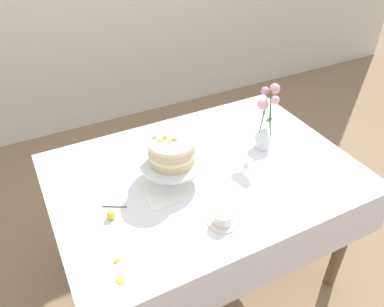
# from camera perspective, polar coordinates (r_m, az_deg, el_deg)

# --- Properties ---
(ground_plane) EXTENTS (12.00, 12.00, 0.00)m
(ground_plane) POSITION_cam_1_polar(r_m,az_deg,el_deg) (2.32, 1.47, -16.97)
(ground_plane) COLOR #8C7051
(dining_table) EXTENTS (1.40, 1.00, 0.74)m
(dining_table) POSITION_cam_1_polar(r_m,az_deg,el_deg) (1.82, 2.13, -5.27)
(dining_table) COLOR white
(dining_table) RESTS_ON ground
(linen_napkin) EXTENTS (0.33, 0.33, 0.00)m
(linen_napkin) POSITION_cam_1_polar(r_m,az_deg,el_deg) (1.74, -2.89, -3.72)
(linen_napkin) COLOR white
(linen_napkin) RESTS_ON dining_table
(cake_stand) EXTENTS (0.29, 0.29, 0.10)m
(cake_stand) POSITION_cam_1_polar(r_m,az_deg,el_deg) (1.69, -2.97, -1.60)
(cake_stand) COLOR silver
(cake_stand) RESTS_ON linen_napkin
(layer_cake) EXTENTS (0.21, 0.21, 0.12)m
(layer_cake) POSITION_cam_1_polar(r_m,az_deg,el_deg) (1.64, -3.06, 0.44)
(layer_cake) COLOR beige
(layer_cake) RESTS_ON cake_stand
(flower_vase) EXTENTS (0.12, 0.12, 0.34)m
(flower_vase) POSITION_cam_1_polar(r_m,az_deg,el_deg) (1.90, 10.90, 4.27)
(flower_vase) COLOR silver
(flower_vase) RESTS_ON dining_table
(teacup) EXTENTS (0.12, 0.12, 0.06)m
(teacup) POSITION_cam_1_polar(r_m,az_deg,el_deg) (1.53, 4.66, -9.74)
(teacup) COLOR silver
(teacup) RESTS_ON dining_table
(fallen_rose) EXTENTS (0.10, 0.10, 0.04)m
(fallen_rose) POSITION_cam_1_polar(r_m,az_deg,el_deg) (1.58, -12.03, -8.91)
(fallen_rose) COLOR #2D6028
(fallen_rose) RESTS_ON dining_table
(loose_petal_0) EXTENTS (0.04, 0.05, 0.00)m
(loose_petal_0) POSITION_cam_1_polar(r_m,az_deg,el_deg) (1.39, -10.71, -18.19)
(loose_petal_0) COLOR yellow
(loose_petal_0) RESTS_ON dining_table
(loose_petal_1) EXTENTS (0.04, 0.03, 0.01)m
(loose_petal_1) POSITION_cam_1_polar(r_m,az_deg,el_deg) (1.44, -11.18, -15.44)
(loose_petal_1) COLOR orange
(loose_petal_1) RESTS_ON dining_table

